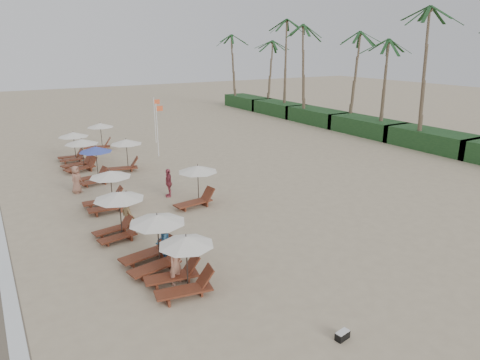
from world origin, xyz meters
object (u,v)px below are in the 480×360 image
lounger_station_4 (94,165)px  beachgoer_near (176,263)px  lounger_station_0 (180,266)px  flag_pole_near (158,127)px  lounger_station_2 (116,213)px  beachgoer_mid_a (162,241)px  lounger_station_6 (72,145)px  inland_station_1 (124,153)px  inland_station_2 (99,135)px  beachgoer_far_a (169,183)px  beachgoer_far_b (76,179)px  lounger_station_3 (107,191)px  inland_station_0 (195,184)px  duffel_bag (342,335)px  lounger_station_5 (79,155)px  beachgoer_mid_b (128,213)px  lounger_station_1 (152,242)px

lounger_station_4 → beachgoer_near: bearing=-91.6°
lounger_station_0 → flag_pole_near: flag_pole_near is taller
lounger_station_2 → beachgoer_mid_a: 3.38m
lounger_station_6 → inland_station_1: size_ratio=0.87×
inland_station_2 → beachgoer_far_a: size_ratio=1.70×
beachgoer_mid_a → beachgoer_far_b: beachgoer_mid_a is taller
lounger_station_4 → inland_station_2: bearing=74.5°
lounger_station_2 → inland_station_1: inland_station_1 is taller
lounger_station_6 → lounger_station_3: bearing=-92.2°
beachgoer_mid_a → beachgoer_far_a: (3.26, 7.38, -0.00)m
inland_station_0 → duffel_bag: bearing=-95.1°
inland_station_2 → beachgoer_mid_a: (-2.75, -21.83, -0.42)m
lounger_station_2 → lounger_station_5: size_ratio=0.89×
beachgoer_mid_a → duffel_bag: size_ratio=3.35×
lounger_station_6 → flag_pole_near: 6.65m
beachgoer_near → duffel_bag: size_ratio=3.41×
lounger_station_3 → beachgoer_far_b: size_ratio=1.59×
beachgoer_near → beachgoer_far_a: beachgoer_near is taller
lounger_station_3 → inland_station_0: bearing=-24.5°
beachgoer_far_b → inland_station_0: bearing=-91.6°
lounger_station_4 → beachgoer_far_a: lounger_station_4 is taller
beachgoer_near → beachgoer_far_b: bearing=64.9°
inland_station_2 → beachgoer_mid_b: (-2.95, -17.82, -0.49)m
lounger_station_4 → inland_station_2: (2.62, 9.43, 0.10)m
lounger_station_1 → duffel_bag: lounger_station_1 is taller
beachgoer_far_b → duffel_bag: 19.01m
lounger_station_0 → beachgoer_far_b: lounger_station_0 is taller
beachgoer_mid_b → beachgoer_far_a: 4.83m
lounger_station_4 → flag_pole_near: bearing=36.4°
lounger_station_3 → inland_station_1: bearing=66.2°
lounger_station_5 → beachgoer_mid_b: 12.10m
lounger_station_2 → duffel_bag: bearing=-70.8°
inland_station_1 → lounger_station_1: bearing=-102.5°
beachgoer_near → beachgoer_mid_b: (0.06, 6.03, -0.09)m
beachgoer_far_b → beachgoer_mid_a: bearing=-127.5°
lounger_station_4 → flag_pole_near: (6.14, 4.53, 1.19)m
inland_station_2 → beachgoer_mid_b: inland_station_2 is taller
lounger_station_6 → beachgoer_near: 21.00m
duffel_bag → flag_pole_near: bearing=82.0°
inland_station_2 → duffel_bag: bearing=-89.9°
beachgoer_mid_a → duffel_bag: beachgoer_mid_a is taller
inland_station_2 → beachgoer_mid_a: inland_station_2 is taller
lounger_station_0 → lounger_station_1: 2.24m
beachgoer_mid_b → duffel_bag: size_ratio=3.08×
lounger_station_1 → lounger_station_4: (0.66, 12.66, 0.13)m
beachgoer_near → beachgoer_mid_a: bearing=53.1°
lounger_station_0 → beachgoer_mid_b: bearing=89.3°
lounger_station_5 → beachgoer_mid_a: 16.11m
lounger_station_4 → inland_station_0: lounger_station_4 is taller
beachgoer_mid_b → duffel_bag: bearing=179.8°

